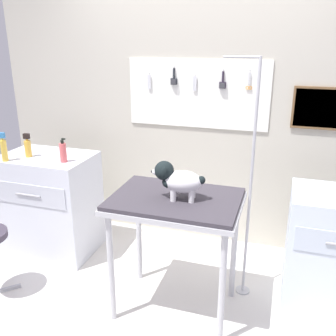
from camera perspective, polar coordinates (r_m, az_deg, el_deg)
name	(u,v)px	position (r m, az deg, el deg)	size (l,w,h in m)	color
ground	(153,317)	(2.98, -2.24, -21.52)	(4.40, 4.00, 0.04)	silver
rear_wall_panel	(199,123)	(3.57, 4.67, 6.77)	(4.00, 0.11, 2.30)	#B9B3A3
grooming_table	(176,211)	(2.61, 1.14, -6.45)	(0.89, 0.63, 0.89)	#B7B7BC
grooming_arm	(249,193)	(2.81, 12.09, -3.70)	(0.30, 0.11, 1.81)	#B7B7BC
dog	(177,179)	(2.49, 1.40, -1.74)	(0.36, 0.20, 0.26)	white
counter_left	(51,204)	(3.66, -17.24, -5.14)	(0.80, 0.58, 0.93)	silver
cabinet_right	(334,250)	(3.10, 23.76, -11.22)	(0.68, 0.54, 0.88)	silver
spray_bottle_short	(28,147)	(3.50, -20.37, 2.99)	(0.06, 0.06, 0.21)	gold
spray_bottle_tall	(63,152)	(3.26, -15.52, 2.30)	(0.06, 0.06, 0.21)	#DA5B5C
conditioner_bottle	(4,149)	(3.45, -23.48, 2.67)	(0.05, 0.05, 0.25)	gold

